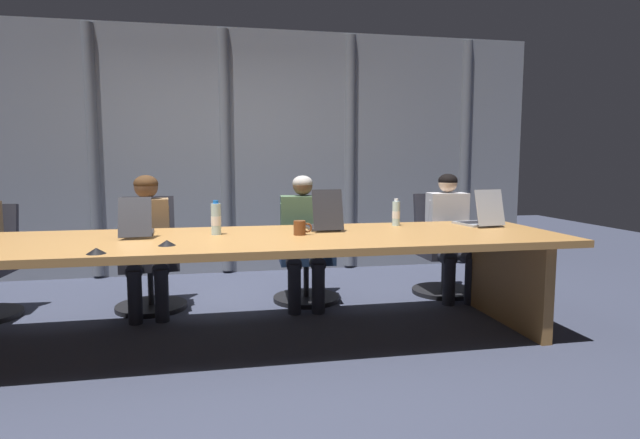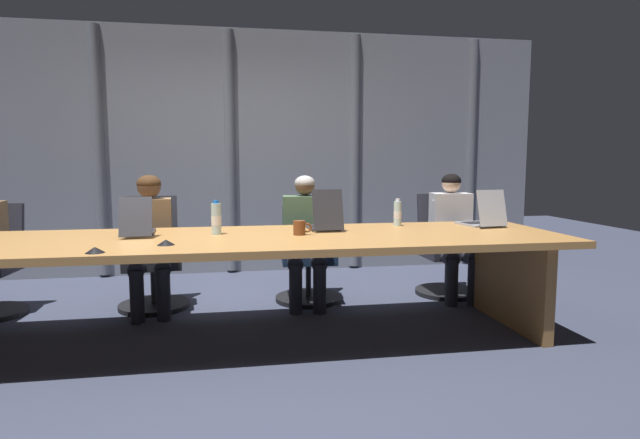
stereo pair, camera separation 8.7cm
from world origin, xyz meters
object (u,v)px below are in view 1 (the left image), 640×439
office_chair_left_mid (150,268)px  conference_mic_left_side (167,243)px  person_right_mid (450,229)px  laptop_center (323,222)px  conference_mic_middle (96,251)px  laptop_right_mid (479,219)px  coffee_mug_near (300,228)px  laptop_left_mid (137,228)px  water_bottle_primary (396,213)px  office_chair_center (306,262)px  person_left_mid (148,236)px  office_chair_right_mid (442,257)px  water_bottle_secondary (216,219)px  person_center (304,233)px

office_chair_left_mid → conference_mic_left_side: size_ratio=8.70×
person_right_mid → conference_mic_left_side: size_ratio=10.45×
laptop_center → conference_mic_middle: (-1.48, -0.76, -0.04)m
laptop_right_mid → coffee_mug_near: (-1.52, -0.24, -0.01)m
conference_mic_middle → laptop_left_mid: bearing=80.3°
water_bottle_primary → laptop_center: bearing=-168.4°
office_chair_center → laptop_center: bearing=4.4°
person_right_mid → conference_mic_middle: 3.12m
laptop_left_mid → water_bottle_primary: 2.00m
office_chair_left_mid → person_left_mid: 0.34m
office_chair_center → office_chair_right_mid: office_chair_right_mid is taller
laptop_left_mid → person_right_mid: bearing=-81.1°
laptop_right_mid → conference_mic_middle: bearing=97.2°
conference_mic_middle → laptop_right_mid: bearing=15.2°
water_bottle_secondary → coffee_mug_near: water_bottle_secondary is taller
office_chair_left_mid → office_chair_right_mid: (2.70, -0.00, -0.00)m
office_chair_left_mid → office_chair_right_mid: bearing=84.6°
laptop_center → coffee_mug_near: (-0.22, -0.25, -0.01)m
laptop_center → coffee_mug_near: laptop_center is taller
person_left_mid → conference_mic_middle: (-0.11, -1.35, 0.11)m
water_bottle_secondary → conference_mic_left_side: size_ratio=2.24×
water_bottle_secondary → coffee_mug_near: (0.59, -0.13, -0.06)m
laptop_left_mid → office_chair_right_mid: size_ratio=0.49×
laptop_left_mid → water_bottle_primary: laptop_left_mid is taller
person_right_mid → conference_mic_middle: person_right_mid is taller
water_bottle_secondary → laptop_center: bearing=8.1°
laptop_left_mid → person_right_mid: (2.68, 0.63, -0.16)m
laptop_center → person_center: 0.61m
laptop_center → conference_mic_left_side: size_ratio=3.76×
laptop_center → person_right_mid: (1.32, 0.58, -0.17)m
laptop_left_mid → water_bottle_primary: (1.99, 0.17, 0.05)m
person_right_mid → person_left_mid: bearing=-84.6°
laptop_center → office_chair_center: laptop_center is taller
office_chair_left_mid → water_bottle_primary: (2.01, -0.62, 0.49)m
laptop_right_mid → coffee_mug_near: 1.54m
person_left_mid → office_chair_right_mid: bearing=88.2°
conference_mic_left_side → person_center: bearing=46.9°
laptop_center → office_chair_left_mid: (-1.38, 0.75, -0.45)m
office_chair_right_mid → water_bottle_secondary: water_bottle_secondary is taller
office_chair_center → conference_mic_middle: (-1.47, -1.51, 0.42)m
person_left_mid → water_bottle_primary: size_ratio=5.20×
office_chair_left_mid → laptop_center: bearing=56.1°
water_bottle_primary → office_chair_right_mid: bearing=41.6°
laptop_center → office_chair_left_mid: 1.63m
office_chair_right_mid → conference_mic_middle: bearing=-62.8°
laptop_center → water_bottle_secondary: bearing=95.7°
laptop_center → laptop_right_mid: (1.30, -0.01, -0.00)m
water_bottle_secondary → conference_mic_middle: water_bottle_secondary is taller
laptop_center → person_center: (-0.06, 0.59, -0.17)m
laptop_left_mid → laptop_center: (1.36, 0.04, 0.01)m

